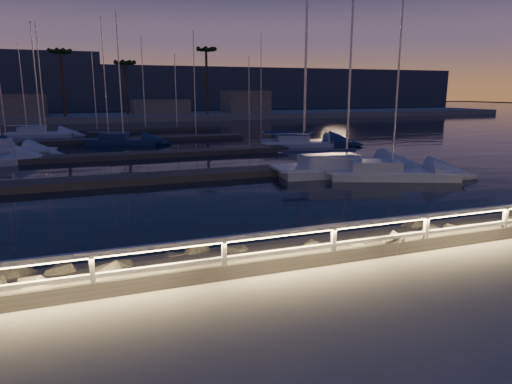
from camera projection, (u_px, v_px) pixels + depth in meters
ground at (299, 267)px, 11.78m from camera, size 400.00×400.00×0.00m
harbor_water at (147, 153)px, 40.58m from camera, size 400.00×440.00×0.60m
guard_rail at (297, 239)px, 11.59m from camera, size 44.11×0.12×1.06m
riprap at (47, 286)px, 11.14m from camera, size 39.06×3.00×1.29m
floating_docks at (145, 145)px, 41.63m from camera, size 22.00×36.00×0.40m
far_shore at (115, 115)px, 79.48m from camera, size 160.00×14.00×5.20m
palm_left at (60, 54)px, 72.80m from camera, size 3.00×3.00×11.20m
palm_center at (125, 65)px, 77.39m from camera, size 3.00×3.00×9.70m
palm_right at (206, 53)px, 80.73m from camera, size 3.00×3.00×12.20m
distant_hills at (17, 90)px, 125.66m from camera, size 230.00×37.50×18.00m
sailboat_c at (342, 167)px, 28.13m from camera, size 9.38×3.67×15.53m
sailboat_d at (388, 172)px, 26.81m from camera, size 8.07×5.01×13.27m
sailboat_h at (301, 142)px, 42.02m from camera, size 8.10×3.89×13.20m
sailboat_k at (122, 140)px, 43.76m from camera, size 7.39×4.55×12.18m
sailboat_l at (302, 141)px, 42.66m from camera, size 8.64×5.55×14.26m
sailboat_n at (40, 133)px, 50.63m from camera, size 7.64×3.66×12.56m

